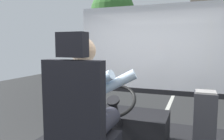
% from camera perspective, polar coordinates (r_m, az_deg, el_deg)
% --- Properties ---
extents(ground, '(18.00, 44.00, 0.06)m').
position_cam_1_polar(ground, '(10.99, 16.95, -3.91)').
color(ground, '#2F2F2F').
extents(driver_seat, '(0.48, 0.48, 1.37)m').
position_cam_1_polar(driver_seat, '(1.81, -8.21, -15.59)').
color(driver_seat, black).
rests_on(driver_seat, bus_floor).
extents(bus_driver, '(0.75, 0.54, 0.83)m').
position_cam_1_polar(bus_driver, '(1.85, -6.45, -8.30)').
color(bus_driver, '#282833').
rests_on(bus_driver, driver_seat).
extents(steering_console, '(1.10, 1.00, 0.82)m').
position_cam_1_polar(steering_console, '(2.98, 3.54, -14.34)').
color(steering_console, black).
rests_on(steering_console, bus_floor).
extents(fare_box, '(0.25, 0.23, 0.74)m').
position_cam_1_polar(fare_box, '(2.89, 23.16, -12.41)').
color(fare_box, '#333338').
rests_on(fare_box, bus_floor).
extents(windshield_panel, '(2.50, 0.08, 1.48)m').
position_cam_1_polar(windshield_panel, '(3.69, 10.06, 2.71)').
color(windshield_panel, silver).
extents(street_tree, '(2.86, 2.86, 5.56)m').
position_cam_1_polar(street_tree, '(14.69, 0.19, 15.08)').
color(street_tree, '#4C3828').
rests_on(street_tree, ground).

